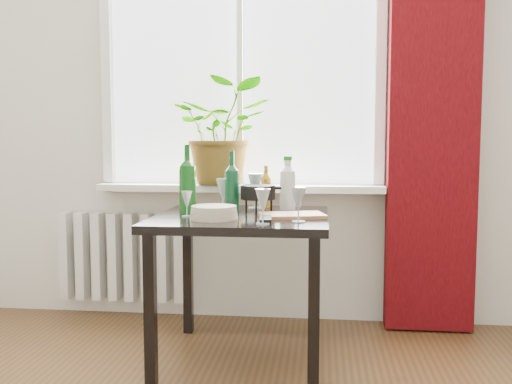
# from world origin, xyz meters

# --- Properties ---
(window) EXTENTS (1.72, 0.08, 1.62)m
(window) POSITION_xyz_m (0.00, 2.22, 1.60)
(window) COLOR white
(window) RESTS_ON ground
(windowsill) EXTENTS (1.72, 0.20, 0.04)m
(windowsill) POSITION_xyz_m (0.00, 2.15, 0.82)
(windowsill) COLOR white
(windowsill) RESTS_ON ground
(curtain) EXTENTS (0.50, 0.12, 2.56)m
(curtain) POSITION_xyz_m (1.12, 2.12, 1.30)
(curtain) COLOR #3C0508
(curtain) RESTS_ON ground
(radiator) EXTENTS (0.80, 0.10, 0.55)m
(radiator) POSITION_xyz_m (-0.75, 2.18, 0.38)
(radiator) COLOR silver
(radiator) RESTS_ON ground
(table) EXTENTS (0.85, 0.85, 0.74)m
(table) POSITION_xyz_m (0.10, 1.55, 0.65)
(table) COLOR black
(table) RESTS_ON ground
(potted_plant) EXTENTS (0.60, 0.53, 0.63)m
(potted_plant) POSITION_xyz_m (-0.09, 2.14, 1.16)
(potted_plant) COLOR #3C6F1D
(potted_plant) RESTS_ON windowsill
(wine_bottle_left) EXTENTS (0.09, 0.09, 0.36)m
(wine_bottle_left) POSITION_xyz_m (-0.18, 1.58, 0.92)
(wine_bottle_left) COLOR #0E4911
(wine_bottle_left) RESTS_ON table
(wine_bottle_right) EXTENTS (0.09, 0.09, 0.32)m
(wine_bottle_right) POSITION_xyz_m (0.03, 1.70, 0.90)
(wine_bottle_right) COLOR #0B3A1E
(wine_bottle_right) RESTS_ON table
(bottle_amber) EXTENTS (0.07, 0.07, 0.24)m
(bottle_amber) POSITION_xyz_m (0.19, 1.89, 0.86)
(bottle_amber) COLOR brown
(bottle_amber) RESTS_ON table
(cleaning_bottle) EXTENTS (0.10, 0.10, 0.29)m
(cleaning_bottle) POSITION_xyz_m (0.31, 1.80, 0.89)
(cleaning_bottle) COLOR silver
(cleaning_bottle) RESTS_ON table
(wineglass_front_right) EXTENTS (0.08, 0.08, 0.16)m
(wineglass_front_right) POSITION_xyz_m (0.24, 1.24, 0.82)
(wineglass_front_right) COLOR silver
(wineglass_front_right) RESTS_ON table
(wineglass_far_right) EXTENTS (0.08, 0.08, 0.16)m
(wineglass_far_right) POSITION_xyz_m (0.39, 1.32, 0.82)
(wineglass_far_right) COLOR #B1B8BE
(wineglass_far_right) RESTS_ON table
(wineglass_back_center) EXTENTS (0.10, 0.10, 0.20)m
(wineglass_back_center) POSITION_xyz_m (0.13, 1.83, 0.84)
(wineglass_back_center) COLOR #B0B9BE
(wineglass_back_center) RESTS_ON table
(wineglass_back_left) EXTENTS (0.08, 0.08, 0.17)m
(wineglass_back_left) POSITION_xyz_m (-0.03, 1.76, 0.82)
(wineglass_back_left) COLOR silver
(wineglass_back_left) RESTS_ON table
(wineglass_front_left) EXTENTS (0.06, 0.06, 0.13)m
(wineglass_front_left) POSITION_xyz_m (-0.16, 1.45, 0.80)
(wineglass_front_left) COLOR silver
(wineglass_front_left) RESTS_ON table
(plate_stack) EXTENTS (0.26, 0.26, 0.06)m
(plate_stack) POSITION_xyz_m (-0.01, 1.38, 0.77)
(plate_stack) COLOR beige
(plate_stack) RESTS_ON table
(fondue_pot) EXTENTS (0.26, 0.24, 0.14)m
(fondue_pot) POSITION_xyz_m (0.17, 1.67, 0.81)
(fondue_pot) COLOR black
(fondue_pot) RESTS_ON table
(tv_remote) EXTENTS (0.07, 0.18, 0.02)m
(tv_remote) POSITION_xyz_m (0.24, 1.34, 0.75)
(tv_remote) COLOR black
(tv_remote) RESTS_ON table
(cutting_board) EXTENTS (0.35, 0.27, 0.02)m
(cutting_board) POSITION_xyz_m (0.35, 1.50, 0.75)
(cutting_board) COLOR #A5724A
(cutting_board) RESTS_ON table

